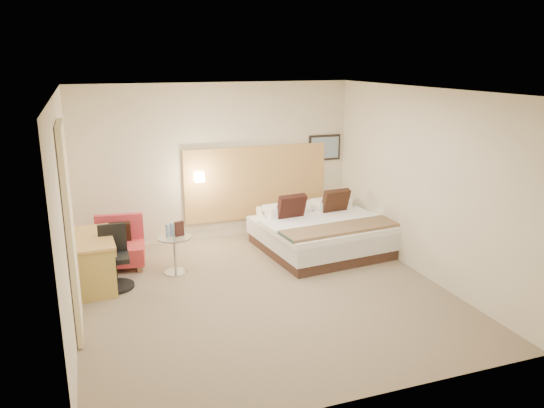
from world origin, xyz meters
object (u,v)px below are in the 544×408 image
object	(u,v)px
lounge_chair	(120,247)
side_table	(175,253)
desk	(95,247)
bed	(321,232)
desk_chair	(114,263)

from	to	relation	value
lounge_chair	side_table	bearing A→B (deg)	-37.36
desk	bed	bearing A→B (deg)	3.84
bed	desk	distance (m)	3.56
desk	desk_chair	distance (m)	0.35
side_table	desk	xyz separation A→B (m)	(-1.10, -0.07, 0.25)
side_table	desk	bearing A→B (deg)	-176.55
bed	desk_chair	distance (m)	3.33
desk	desk_chair	world-z (taller)	desk_chair
bed	lounge_chair	size ratio (longest dim) A/B	2.64
bed	desk_chair	xyz separation A→B (m)	(-3.31, -0.39, 0.05)
bed	side_table	size ratio (longest dim) A/B	3.27
desk	side_table	bearing A→B (deg)	3.45
lounge_chair	bed	bearing A→B (deg)	-7.13
lounge_chair	desk	world-z (taller)	lounge_chair
lounge_chair	desk_chair	world-z (taller)	desk_chair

